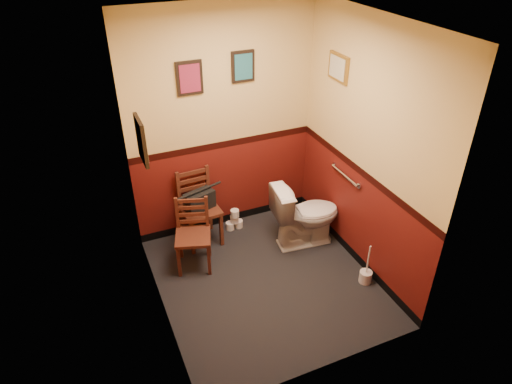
# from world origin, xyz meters

# --- Properties ---
(floor) EXTENTS (2.20, 2.40, 0.00)m
(floor) POSITION_xyz_m (0.00, 0.00, 0.00)
(floor) COLOR black
(floor) RESTS_ON ground
(ceiling) EXTENTS (2.20, 2.40, 0.00)m
(ceiling) POSITION_xyz_m (0.00, 0.00, 2.70)
(ceiling) COLOR silver
(ceiling) RESTS_ON ground
(wall_back) EXTENTS (2.20, 0.00, 2.70)m
(wall_back) POSITION_xyz_m (0.00, 1.20, 1.35)
(wall_back) COLOR #59130E
(wall_back) RESTS_ON ground
(wall_front) EXTENTS (2.20, 0.00, 2.70)m
(wall_front) POSITION_xyz_m (0.00, -1.20, 1.35)
(wall_front) COLOR #59130E
(wall_front) RESTS_ON ground
(wall_left) EXTENTS (0.00, 2.40, 2.70)m
(wall_left) POSITION_xyz_m (-1.10, 0.00, 1.35)
(wall_left) COLOR #59130E
(wall_left) RESTS_ON ground
(wall_right) EXTENTS (0.00, 2.40, 2.70)m
(wall_right) POSITION_xyz_m (1.10, 0.00, 1.35)
(wall_right) COLOR #59130E
(wall_right) RESTS_ON ground
(grab_bar) EXTENTS (0.05, 0.56, 0.06)m
(grab_bar) POSITION_xyz_m (1.07, 0.25, 0.95)
(grab_bar) COLOR silver
(grab_bar) RESTS_ON wall_right
(framed_print_back_a) EXTENTS (0.28, 0.04, 0.36)m
(framed_print_back_a) POSITION_xyz_m (-0.35, 1.18, 1.95)
(framed_print_back_a) COLOR black
(framed_print_back_a) RESTS_ON wall_back
(framed_print_back_b) EXTENTS (0.26, 0.04, 0.34)m
(framed_print_back_b) POSITION_xyz_m (0.25, 1.18, 2.00)
(framed_print_back_b) COLOR black
(framed_print_back_b) RESTS_ON wall_back
(framed_print_left) EXTENTS (0.04, 0.30, 0.38)m
(framed_print_left) POSITION_xyz_m (-1.08, 0.10, 1.85)
(framed_print_left) COLOR black
(framed_print_left) RESTS_ON wall_left
(framed_print_right) EXTENTS (0.04, 0.34, 0.28)m
(framed_print_right) POSITION_xyz_m (1.08, 0.60, 2.05)
(framed_print_right) COLOR olive
(framed_print_right) RESTS_ON wall_right
(toilet) EXTENTS (0.85, 0.53, 0.79)m
(toilet) POSITION_xyz_m (0.72, 0.44, 0.39)
(toilet) COLOR white
(toilet) RESTS_ON floor
(toilet_brush) EXTENTS (0.14, 0.14, 0.49)m
(toilet_brush) POSITION_xyz_m (0.99, -0.44, 0.08)
(toilet_brush) COLOR silver
(toilet_brush) RESTS_ON floor
(chair_left) EXTENTS (0.48, 0.48, 0.81)m
(chair_left) POSITION_xyz_m (-0.61, 0.58, 0.41)
(chair_left) COLOR #58281A
(chair_left) RESTS_ON floor
(chair_right) EXTENTS (0.45, 0.45, 0.91)m
(chair_right) POSITION_xyz_m (-0.41, 0.99, 0.45)
(chair_right) COLOR #58281A
(chair_right) RESTS_ON floor
(handbag) EXTENTS (0.38, 0.27, 0.25)m
(handbag) POSITION_xyz_m (-0.41, 0.95, 0.58)
(handbag) COLOR black
(handbag) RESTS_ON chair_right
(tp_stack) EXTENTS (0.22, 0.13, 0.29)m
(tp_stack) POSITION_xyz_m (0.04, 1.03, 0.12)
(tp_stack) COLOR silver
(tp_stack) RESTS_ON floor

